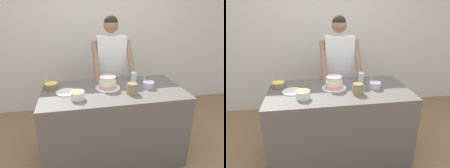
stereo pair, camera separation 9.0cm
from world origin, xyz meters
TOP-DOWN VIEW (x-y plane):
  - wall_back at (0.00, 1.90)m, footprint 10.00×0.05m
  - counter at (0.00, 0.41)m, footprint 1.66×0.83m
  - person_baker at (0.10, 1.06)m, footprint 0.56×0.49m
  - cake at (-0.05, 0.47)m, footprint 0.30×0.30m
  - frosting_bowl_orange at (-0.42, 0.24)m, footprint 0.15×0.15m
  - frosting_bowl_yellow at (-0.72, 0.61)m, footprint 0.17×0.17m
  - frosting_bowl_purple at (0.43, 0.39)m, footprint 0.13×0.13m
  - drinking_glass at (0.32, 0.63)m, footprint 0.08×0.08m
  - ceramic_plate at (-0.54, 0.43)m, footprint 0.24×0.24m
  - stoneware_jar at (0.19, 0.27)m, footprint 0.12×0.12m

SIDE VIEW (x-z plane):
  - counter at x=0.00m, z-range 0.00..0.93m
  - ceramic_plate at x=-0.54m, z-range 0.93..0.94m
  - frosting_bowl_yellow at x=-0.72m, z-range 0.89..1.04m
  - frosting_bowl_purple at x=0.43m, z-range 0.89..1.05m
  - frosting_bowl_orange at x=-0.42m, z-range 0.90..1.05m
  - stoneware_jar at x=0.19m, z-range 0.93..1.05m
  - drinking_glass at x=0.32m, z-range 0.93..1.06m
  - cake at x=-0.05m, z-range 0.92..1.07m
  - person_baker at x=0.10m, z-range 0.18..1.92m
  - wall_back at x=0.00m, z-range 0.00..2.60m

